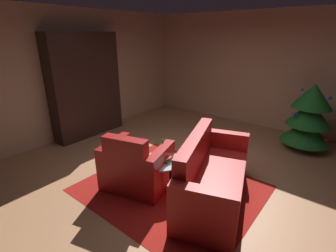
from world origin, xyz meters
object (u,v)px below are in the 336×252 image
object	(u,v)px
couch_red	(211,178)
decorated_tree	(309,116)
armchair_red	(136,168)
coffee_table	(162,164)
book_stack_on_table	(165,159)
bottle_on_table	(163,149)
bookshelf_unit	(90,89)

from	to	relation	value
couch_red	decorated_tree	world-z (taller)	decorated_tree
armchair_red	coffee_table	distance (m)	0.41
book_stack_on_table	decorated_tree	size ratio (longest dim) A/B	0.14
armchair_red	book_stack_on_table	world-z (taller)	armchair_red
book_stack_on_table	armchair_red	bearing A→B (deg)	-149.06
coffee_table	bottle_on_table	distance (m)	0.23
bottle_on_table	decorated_tree	bearing A→B (deg)	61.59
armchair_red	couch_red	world-z (taller)	couch_red
armchair_red	decorated_tree	xyz separation A→B (m)	(1.74, 3.11, 0.38)
couch_red	decorated_tree	xyz separation A→B (m)	(0.69, 2.64, 0.38)
bottle_on_table	couch_red	bearing A→B (deg)	8.00
armchair_red	coffee_table	size ratio (longest dim) A/B	1.83
coffee_table	decorated_tree	size ratio (longest dim) A/B	0.45
armchair_red	bottle_on_table	distance (m)	0.50
couch_red	bottle_on_table	world-z (taller)	couch_red
bookshelf_unit	decorated_tree	world-z (taller)	bookshelf_unit
coffee_table	couch_red	bearing A→B (deg)	19.65
coffee_table	decorated_tree	bearing A→B (deg)	64.21
coffee_table	book_stack_on_table	bearing A→B (deg)	19.29
decorated_tree	couch_red	bearing A→B (deg)	-104.59
armchair_red	coffee_table	world-z (taller)	armchair_red
bookshelf_unit	bottle_on_table	bearing A→B (deg)	-12.44
bookshelf_unit	couch_red	xyz separation A→B (m)	(3.43, -0.47, -0.75)
book_stack_on_table	bookshelf_unit	bearing A→B (deg)	165.77
book_stack_on_table	couch_red	bearing A→B (deg)	19.68
armchair_red	bookshelf_unit	bearing A→B (deg)	158.59
armchair_red	decorated_tree	bearing A→B (deg)	60.85
bookshelf_unit	decorated_tree	size ratio (longest dim) A/B	1.68
book_stack_on_table	bottle_on_table	bearing A→B (deg)	139.37
book_stack_on_table	bottle_on_table	world-z (taller)	bottle_on_table
armchair_red	coffee_table	xyz separation A→B (m)	(0.34, 0.21, 0.09)
bookshelf_unit	couch_red	bearing A→B (deg)	-7.75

